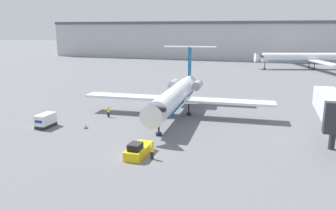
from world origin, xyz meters
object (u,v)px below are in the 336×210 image
Objects in this scene: airplane_main at (176,95)px; luggage_cart at (46,121)px; traffic_cone_left at (86,126)px; pushback_tug at (139,150)px; worker_by_wing at (108,111)px; worker_near_tug at (152,151)px; airplane_parked_far_left at (310,58)px; jet_bridge at (331,107)px.

airplane_main is 10.02× the size of luggage_cart.
airplane_main reaches higher than traffic_cone_left.
worker_by_wing is at bearing 128.29° from pushback_tug.
worker_near_tug is (1.75, -0.50, 0.27)m from pushback_tug.
airplane_main is at bearing 97.71° from worker_near_tug.
worker_near_tug is 2.82× the size of traffic_cone_left.
airplane_parked_far_left is (26.06, 90.10, 3.32)m from pushback_tug.
luggage_cart reaches higher than pushback_tug.
airplane_parked_far_left reaches higher than airplane_main.
traffic_cone_left is at bearing 146.70° from pushback_tug.
airplane_main is at bearing 22.89° from worker_by_wing.
pushback_tug is at bearing -151.75° from jet_bridge.
worker_near_tug is at bearing -31.19° from traffic_cone_left.
luggage_cart is 94.34m from airplane_parked_far_left.
traffic_cone_left is at bearing -134.23° from airplane_main.
jet_bridge is at bearing -4.37° from worker_by_wing.
airplane_main is 18.48m from worker_near_tug.
airplane_parked_far_left is at bearing 64.42° from worker_by_wing.
luggage_cart is 0.23× the size of jet_bridge.
worker_near_tug is at bearing -82.29° from airplane_main.
luggage_cart is (-16.63, 6.02, 0.33)m from pushback_tug.
airplane_parked_far_left is at bearing 69.72° from airplane_main.
pushback_tug is at bearing -106.13° from airplane_parked_far_left.
luggage_cart is 37.73m from jet_bridge.
traffic_cone_left is (-12.66, 7.66, -0.60)m from worker_near_tug.
airplane_main is at bearing 92.30° from pushback_tug.
luggage_cart is at bearing -172.28° from jet_bridge.
pushback_tug is 2.68× the size of worker_near_tug.
luggage_cart is 1.79× the size of worker_near_tug.
airplane_main is 77.24m from airplane_parked_far_left.
airplane_parked_far_left reaches higher than worker_by_wing.
airplane_main is 50.39× the size of traffic_cone_left.
jet_bridge is (31.51, 3.90, 4.17)m from traffic_cone_left.
airplane_parked_far_left is (36.97, 82.93, 3.66)m from traffic_cone_left.
worker_by_wing is at bearing 175.63° from jet_bridge.
luggage_cart is at bearing -116.92° from airplane_parked_far_left.
pushback_tug is 13.06m from traffic_cone_left.
luggage_cart is 9.56m from worker_by_wing.
jet_bridge reaches higher than worker_by_wing.
traffic_cone_left is at bearing -114.03° from airplane_parked_far_left.
luggage_cart is 5.87m from traffic_cone_left.
jet_bridge is (31.23, -2.39, 3.53)m from worker_by_wing.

